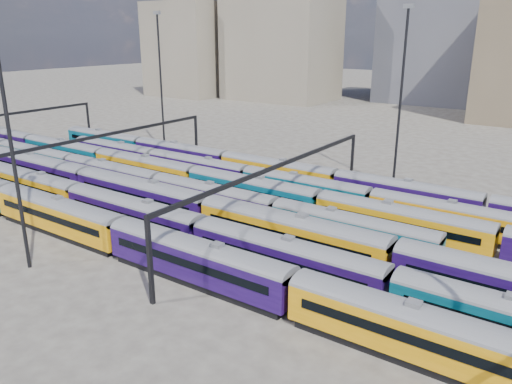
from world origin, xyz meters
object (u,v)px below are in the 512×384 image
Objects in this scene: rake_0 at (120,232)px; mast_2 at (8,126)px; rake_2 at (208,209)px; rake_1 at (285,254)px.

mast_2 is (-5.40, -7.00, 11.32)m from rake_0.
rake_2 is (3.31, 10.00, 0.16)m from rake_0.
rake_2 reaches higher than rake_0.
rake_0 is at bearing 52.37° from mast_2.
rake_1 is 14.17m from rake_2.
rake_2 is at bearing 159.34° from rake_1.
mast_2 reaches higher than rake_2.
rake_0 is 4.79× the size of mast_2.
rake_2 is at bearing 71.70° from rake_0.
rake_0 is at bearing -163.21° from rake_1.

